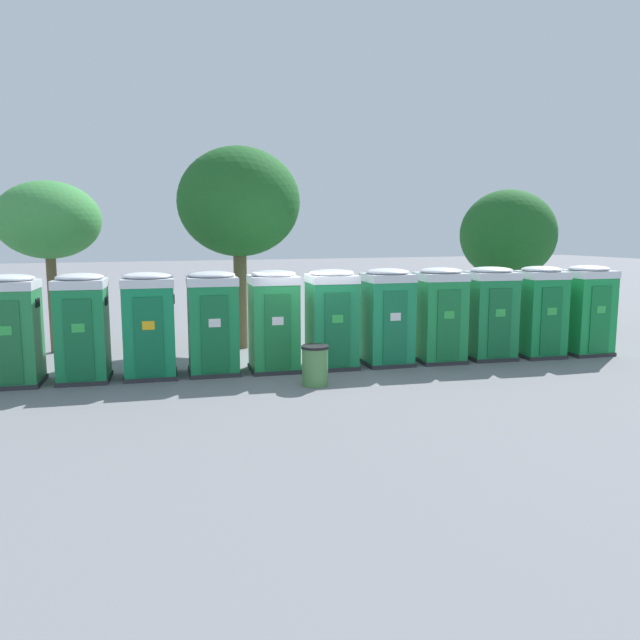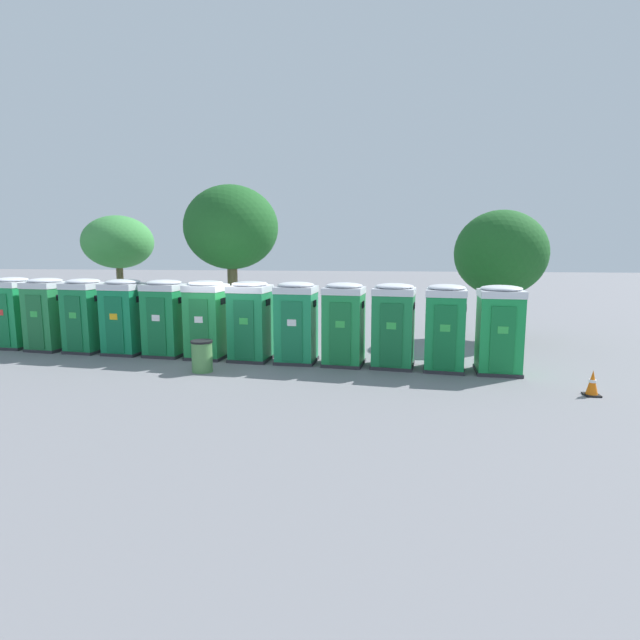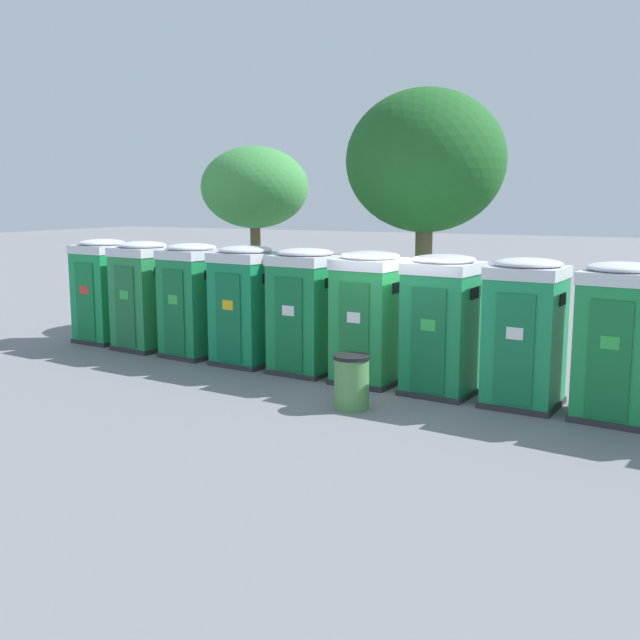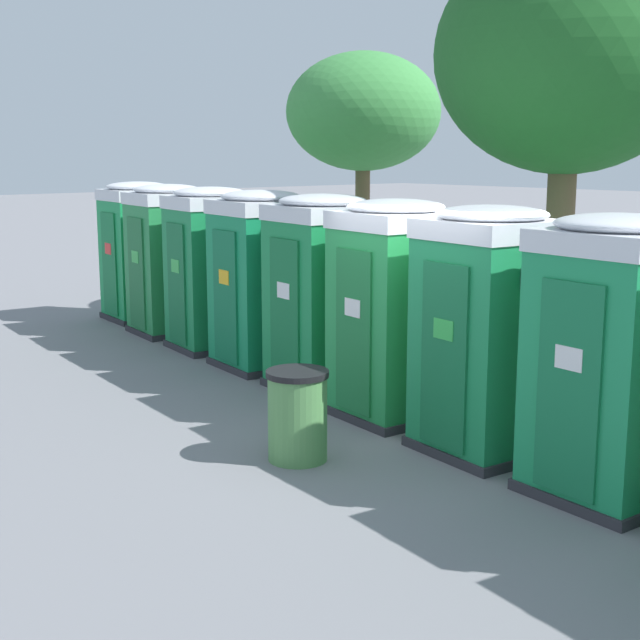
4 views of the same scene
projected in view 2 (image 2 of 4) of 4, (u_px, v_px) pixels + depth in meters
The scene contains 18 objects.
ground_plane at pixel (230, 358), 16.31m from camera, with size 120.00×120.00×0.00m, color slate.
portapotty_0 at pixel (14, 312), 17.91m from camera, with size 1.29×1.30×2.54m.
portapotty_1 at pixel (47, 314), 17.48m from camera, with size 1.33×1.33×2.54m.
portapotty_2 at pixel (85, 315), 17.17m from camera, with size 1.30×1.33×2.54m.
portapotty_3 at pixel (125, 316), 16.87m from camera, with size 1.35×1.32×2.54m.
portapotty_4 at pixel (165, 318), 16.57m from camera, with size 1.34×1.31×2.54m.
portapotty_5 at pixel (207, 319), 16.21m from camera, with size 1.31×1.30×2.54m.
portapotty_6 at pixel (251, 321), 15.88m from camera, with size 1.34×1.32×2.54m.
portapotty_7 at pixel (296, 322), 15.57m from camera, with size 1.30×1.28×2.54m.
portapotty_8 at pixel (344, 324), 15.26m from camera, with size 1.34×1.33×2.54m.
portapotty_9 at pixel (393, 325), 14.97m from camera, with size 1.38×1.35×2.54m.
portapotty_10 at pixel (445, 327), 14.58m from camera, with size 1.30×1.33×2.54m.
portapotty_11 at pixel (499, 329), 14.26m from camera, with size 1.31×1.27×2.54m.
street_tree_0 at pixel (501, 254), 19.06m from camera, with size 3.47×3.47×5.00m.
street_tree_1 at pixel (118, 243), 20.86m from camera, with size 2.90×2.90×4.91m.
street_tree_2 at pixel (231, 228), 19.03m from camera, with size 3.58×3.58×5.94m.
trash_can at pixel (202, 356), 14.50m from camera, with size 0.63×0.63×0.92m.
traffic_cone at pixel (592, 383), 12.17m from camera, with size 0.36×0.36×0.64m.
Camera 2 is at (4.86, -15.48, 3.61)m, focal length 28.00 mm.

